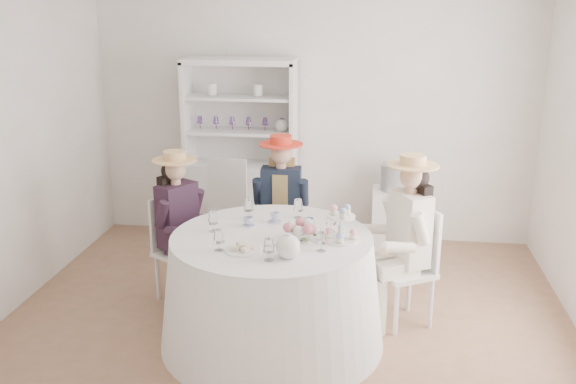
# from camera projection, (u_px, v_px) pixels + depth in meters

# --- Properties ---
(ground) EXTENTS (4.50, 4.50, 0.00)m
(ground) POSITION_uv_depth(u_px,v_px,m) (286.00, 322.00, 5.08)
(ground) COLOR #865F43
(ground) RESTS_ON ground
(wall_back) EXTENTS (4.50, 0.00, 4.50)m
(wall_back) POSITION_uv_depth(u_px,v_px,m) (313.00, 111.00, 6.58)
(wall_back) COLOR silver
(wall_back) RESTS_ON ground
(wall_front) EXTENTS (4.50, 0.00, 4.50)m
(wall_front) POSITION_uv_depth(u_px,v_px,m) (223.00, 265.00, 2.79)
(wall_front) COLOR silver
(wall_front) RESTS_ON ground
(tea_table) EXTENTS (1.65, 1.65, 0.83)m
(tea_table) POSITION_uv_depth(u_px,v_px,m) (272.00, 290.00, 4.70)
(tea_table) COLOR white
(tea_table) RESTS_ON ground
(hutch) EXTENTS (1.15, 0.49, 1.89)m
(hutch) POSITION_uv_depth(u_px,v_px,m) (242.00, 178.00, 6.63)
(hutch) COLOR silver
(hutch) RESTS_ON ground
(side_table) EXTENTS (0.41, 0.41, 0.63)m
(side_table) POSITION_uv_depth(u_px,v_px,m) (392.00, 220.00, 6.45)
(side_table) COLOR silver
(side_table) RESTS_ON ground
(hatbox) EXTENTS (0.26, 0.26, 0.26)m
(hatbox) POSITION_uv_depth(u_px,v_px,m) (394.00, 177.00, 6.32)
(hatbox) COLOR black
(hatbox) RESTS_ON side_table
(guest_left) EXTENTS (0.55, 0.50, 1.28)m
(guest_left) POSITION_uv_depth(u_px,v_px,m) (179.00, 218.00, 5.28)
(guest_left) COLOR silver
(guest_left) RESTS_ON ground
(guest_mid) EXTENTS (0.49, 0.51, 1.34)m
(guest_mid) POSITION_uv_depth(u_px,v_px,m) (281.00, 201.00, 5.60)
(guest_mid) COLOR silver
(guest_mid) RESTS_ON ground
(guest_right) EXTENTS (0.58, 0.53, 1.36)m
(guest_right) POSITION_uv_depth(u_px,v_px,m) (406.00, 231.00, 4.85)
(guest_right) COLOR silver
(guest_right) RESTS_ON ground
(spare_chair) EXTENTS (0.45, 0.45, 0.99)m
(spare_chair) POSITION_uv_depth(u_px,v_px,m) (232.00, 201.00, 6.34)
(spare_chair) COLOR silver
(spare_chair) RESTS_ON ground
(teacup_a) EXTENTS (0.09, 0.09, 0.06)m
(teacup_a) POSITION_uv_depth(u_px,v_px,m) (249.00, 222.00, 4.77)
(teacup_a) COLOR white
(teacup_a) RESTS_ON tea_table
(teacup_b) EXTENTS (0.09, 0.09, 0.07)m
(teacup_b) POSITION_uv_depth(u_px,v_px,m) (275.00, 218.00, 4.85)
(teacup_b) COLOR white
(teacup_b) RESTS_ON tea_table
(teacup_c) EXTENTS (0.11, 0.11, 0.07)m
(teacup_c) POSITION_uv_depth(u_px,v_px,m) (309.00, 224.00, 4.72)
(teacup_c) COLOR white
(teacup_c) RESTS_ON tea_table
(flower_bowl) EXTENTS (0.24, 0.24, 0.05)m
(flower_bowl) POSITION_uv_depth(u_px,v_px,m) (299.00, 235.00, 4.52)
(flower_bowl) COLOR white
(flower_bowl) RESTS_ON tea_table
(flower_arrangement) EXTENTS (0.18, 0.19, 0.07)m
(flower_arrangement) POSITION_uv_depth(u_px,v_px,m) (301.00, 229.00, 4.46)
(flower_arrangement) COLOR #D06878
(flower_arrangement) RESTS_ON tea_table
(table_teapot) EXTENTS (0.23, 0.16, 0.17)m
(table_teapot) POSITION_uv_depth(u_px,v_px,m) (289.00, 247.00, 4.18)
(table_teapot) COLOR white
(table_teapot) RESTS_ON tea_table
(sandwich_plate) EXTENTS (0.24, 0.24, 0.05)m
(sandwich_plate) POSITION_uv_depth(u_px,v_px,m) (243.00, 249.00, 4.30)
(sandwich_plate) COLOR white
(sandwich_plate) RESTS_ON tea_table
(cupcake_stand) EXTENTS (0.26, 0.26, 0.25)m
(cupcake_stand) POSITION_uv_depth(u_px,v_px,m) (341.00, 228.00, 4.48)
(cupcake_stand) COLOR white
(cupcake_stand) RESTS_ON tea_table
(stemware_set) EXTENTS (0.93, 0.93, 0.15)m
(stemware_set) POSITION_uv_depth(u_px,v_px,m) (271.00, 226.00, 4.55)
(stemware_set) COLOR white
(stemware_set) RESTS_ON tea_table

